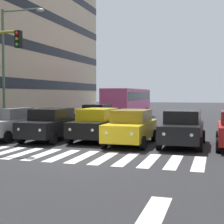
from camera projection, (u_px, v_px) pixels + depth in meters
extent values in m
plane|color=#262628|center=(83.00, 157.00, 13.56)|extent=(180.00, 180.00, 0.00)
cube|color=beige|center=(2.00, 37.00, 35.40)|extent=(11.39, 26.39, 16.97)
cube|color=black|center=(3.00, 86.00, 35.67)|extent=(11.43, 26.43, 0.90)
cube|color=black|center=(2.00, 53.00, 35.49)|extent=(11.43, 26.43, 0.90)
cube|color=black|center=(2.00, 20.00, 35.31)|extent=(11.43, 26.43, 0.90)
cube|color=silver|center=(199.00, 163.00, 12.24)|extent=(0.45, 2.80, 0.01)
cube|color=silver|center=(174.00, 162.00, 12.50)|extent=(0.45, 2.80, 0.01)
cube|color=silver|center=(150.00, 161.00, 12.77)|extent=(0.45, 2.80, 0.01)
cube|color=silver|center=(127.00, 159.00, 13.03)|extent=(0.45, 2.80, 0.01)
cube|color=silver|center=(104.00, 158.00, 13.30)|extent=(0.45, 2.80, 0.01)
cube|color=silver|center=(83.00, 157.00, 13.56)|extent=(0.45, 2.80, 0.01)
cube|color=silver|center=(62.00, 155.00, 13.82)|extent=(0.45, 2.80, 0.01)
cube|color=silver|center=(43.00, 154.00, 14.09)|extent=(0.45, 2.80, 0.01)
cube|color=silver|center=(24.00, 153.00, 14.35)|extent=(0.45, 2.80, 0.01)
cube|color=silver|center=(5.00, 152.00, 14.62)|extent=(0.45, 2.80, 0.01)
cube|color=silver|center=(154.00, 212.00, 7.19)|extent=(0.50, 2.20, 0.01)
cylinder|color=black|center=(218.00, 145.00, 14.54)|extent=(0.22, 0.64, 0.64)
cylinder|color=black|center=(218.00, 137.00, 17.31)|extent=(0.22, 0.64, 0.64)
cube|color=black|center=(182.00, 131.00, 16.36)|extent=(1.80, 4.40, 0.80)
cube|color=black|center=(183.00, 116.00, 16.51)|extent=(1.58, 2.46, 0.60)
cylinder|color=black|center=(200.00, 144.00, 14.73)|extent=(0.22, 0.64, 0.64)
cylinder|color=black|center=(159.00, 143.00, 15.26)|extent=(0.22, 0.64, 0.64)
cylinder|color=black|center=(203.00, 136.00, 17.50)|extent=(0.22, 0.64, 0.64)
cylinder|color=black|center=(168.00, 135.00, 18.03)|extent=(0.22, 0.64, 0.64)
sphere|color=white|center=(192.00, 135.00, 14.13)|extent=(0.18, 0.18, 0.18)
sphere|color=white|center=(164.00, 134.00, 14.47)|extent=(0.18, 0.18, 0.18)
cube|color=gold|center=(131.00, 130.00, 16.79)|extent=(1.80, 4.40, 0.80)
cube|color=olive|center=(132.00, 116.00, 16.94)|extent=(1.58, 2.46, 0.60)
cylinder|color=black|center=(143.00, 143.00, 15.16)|extent=(0.22, 0.64, 0.64)
cylinder|color=black|center=(104.00, 141.00, 15.69)|extent=(0.22, 0.64, 0.64)
cylinder|color=black|center=(154.00, 135.00, 17.93)|extent=(0.22, 0.64, 0.64)
cylinder|color=black|center=(121.00, 134.00, 18.46)|extent=(0.22, 0.64, 0.64)
sphere|color=white|center=(132.00, 134.00, 14.56)|extent=(0.18, 0.18, 0.18)
sphere|color=white|center=(106.00, 133.00, 14.90)|extent=(0.18, 0.18, 0.18)
cube|color=black|center=(96.00, 127.00, 18.26)|extent=(1.80, 4.40, 0.80)
cube|color=yellow|center=(98.00, 114.00, 18.41)|extent=(1.58, 2.46, 0.60)
cylinder|color=black|center=(104.00, 139.00, 16.63)|extent=(0.22, 0.64, 0.64)
cylinder|color=black|center=(70.00, 137.00, 17.16)|extent=(0.22, 0.64, 0.64)
cylinder|color=black|center=(120.00, 132.00, 19.40)|extent=(0.22, 0.64, 0.64)
cylinder|color=black|center=(90.00, 131.00, 19.93)|extent=(0.22, 0.64, 0.64)
sphere|color=white|center=(93.00, 130.00, 16.03)|extent=(0.18, 0.18, 0.18)
sphere|color=white|center=(70.00, 129.00, 16.37)|extent=(0.18, 0.18, 0.18)
cube|color=black|center=(50.00, 127.00, 18.33)|extent=(1.80, 4.40, 0.80)
cube|color=black|center=(52.00, 114.00, 18.48)|extent=(1.58, 2.46, 0.60)
cylinder|color=black|center=(53.00, 138.00, 16.70)|extent=(0.22, 0.64, 0.64)
cylinder|color=black|center=(21.00, 137.00, 17.23)|extent=(0.22, 0.64, 0.64)
cylinder|color=black|center=(76.00, 132.00, 19.47)|extent=(0.22, 0.64, 0.64)
cylinder|color=black|center=(48.00, 131.00, 20.00)|extent=(0.22, 0.64, 0.64)
sphere|color=white|center=(40.00, 130.00, 16.10)|extent=(0.18, 0.18, 0.18)
sphere|color=white|center=(19.00, 129.00, 16.44)|extent=(0.18, 0.18, 0.18)
cube|color=#B2B7BC|center=(8.00, 126.00, 18.91)|extent=(1.80, 4.40, 0.80)
cube|color=slate|center=(10.00, 113.00, 19.06)|extent=(1.58, 2.46, 0.60)
cylinder|color=black|center=(7.00, 137.00, 17.28)|extent=(0.22, 0.64, 0.64)
cylinder|color=black|center=(36.00, 131.00, 20.05)|extent=(0.22, 0.64, 0.64)
cylinder|color=black|center=(10.00, 130.00, 20.58)|extent=(0.22, 0.64, 0.64)
cube|color=black|center=(97.00, 118.00, 25.68)|extent=(1.80, 4.40, 0.80)
cube|color=black|center=(98.00, 108.00, 25.84)|extent=(1.58, 2.46, 0.60)
cylinder|color=black|center=(102.00, 125.00, 24.05)|extent=(0.22, 0.64, 0.64)
cylinder|color=black|center=(78.00, 124.00, 24.58)|extent=(0.22, 0.64, 0.64)
cylinder|color=black|center=(114.00, 122.00, 26.83)|extent=(0.22, 0.64, 0.64)
cylinder|color=black|center=(92.00, 121.00, 27.35)|extent=(0.22, 0.64, 0.64)
sphere|color=white|center=(94.00, 119.00, 23.46)|extent=(0.18, 0.18, 0.18)
sphere|color=white|center=(79.00, 118.00, 23.79)|extent=(0.18, 0.18, 0.18)
cube|color=#DB5193|center=(128.00, 101.00, 34.35)|extent=(2.50, 10.50, 2.50)
cube|color=black|center=(128.00, 96.00, 34.32)|extent=(2.52, 9.87, 0.80)
cylinder|color=black|center=(131.00, 116.00, 30.54)|extent=(0.28, 1.00, 1.00)
cylinder|color=black|center=(105.00, 116.00, 31.28)|extent=(0.28, 1.00, 1.00)
cylinder|color=black|center=(146.00, 112.00, 37.06)|extent=(0.28, 1.00, 1.00)
cylinder|color=black|center=(124.00, 112.00, 37.79)|extent=(0.28, 1.00, 1.00)
cube|color=black|center=(18.00, 39.00, 15.17)|extent=(0.24, 0.28, 0.76)
sphere|color=red|center=(17.00, 33.00, 15.02)|extent=(0.14, 0.14, 0.14)
sphere|color=orange|center=(17.00, 39.00, 15.03)|extent=(0.14, 0.14, 0.14)
sphere|color=green|center=(17.00, 44.00, 15.04)|extent=(0.14, 0.14, 0.14)
cylinder|color=#4C6B56|center=(3.00, 70.00, 22.18)|extent=(0.16, 0.16, 7.83)
cylinder|color=#4C6B56|center=(21.00, 10.00, 21.58)|extent=(2.74, 0.10, 0.10)
ellipsoid|color=#B7BCC1|center=(40.00, 10.00, 21.18)|extent=(0.56, 0.28, 0.20)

